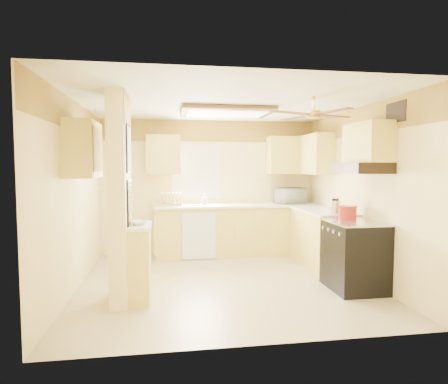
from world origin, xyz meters
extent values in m
plane|color=tan|center=(0.00, 0.00, 0.00)|extent=(4.00, 4.00, 0.00)
plane|color=white|center=(0.00, 0.00, 2.50)|extent=(4.00, 4.00, 0.00)
plane|color=#FFE79B|center=(0.00, 1.90, 1.25)|extent=(4.00, 0.00, 4.00)
plane|color=#FFE79B|center=(0.00, -1.90, 1.25)|extent=(4.00, 0.00, 4.00)
plane|color=#FFE79B|center=(-2.00, 0.00, 1.25)|extent=(0.00, 3.80, 3.80)
plane|color=#FFE79B|center=(2.00, 0.00, 1.25)|extent=(0.00, 3.80, 3.80)
cube|color=gold|center=(0.00, 1.88, 2.30)|extent=(4.00, 0.02, 0.40)
cube|color=#FFE79B|center=(-1.35, -0.55, 1.25)|extent=(0.20, 0.70, 2.50)
cube|color=#F2D761|center=(-1.13, -0.55, 0.45)|extent=(0.25, 0.55, 0.90)
cube|color=white|center=(-1.13, -0.55, 0.92)|extent=(0.28, 0.58, 0.04)
cube|color=#F2D761|center=(0.50, 1.60, 0.45)|extent=(3.00, 0.60, 0.90)
cube|color=#F2D761|center=(1.70, 0.60, 0.45)|extent=(0.60, 1.40, 0.90)
cube|color=white|center=(0.50, 1.59, 0.92)|extent=(3.04, 0.64, 0.04)
cube|color=white|center=(1.69, 0.60, 0.92)|extent=(0.64, 1.44, 0.04)
cube|color=white|center=(-0.25, 1.29, 0.43)|extent=(0.58, 0.02, 0.80)
cube|color=white|center=(-0.25, 1.89, 1.55)|extent=(0.92, 0.02, 1.02)
cube|color=white|center=(-0.25, 1.89, 1.55)|extent=(0.80, 0.02, 0.90)
cube|color=#F2D761|center=(-0.85, 1.72, 1.85)|extent=(0.60, 0.35, 0.70)
cube|color=#F2D761|center=(1.55, 1.72, 1.85)|extent=(0.90, 0.35, 0.70)
cube|color=#F2D761|center=(1.82, 1.25, 1.85)|extent=(0.35, 1.00, 0.70)
cube|color=#F2D761|center=(-1.82, -0.25, 1.85)|extent=(0.35, 0.75, 0.70)
cube|color=#F2D761|center=(1.82, -0.55, 1.95)|extent=(0.35, 0.76, 0.52)
cube|color=black|center=(1.67, -0.55, 0.45)|extent=(0.65, 0.76, 0.90)
cube|color=silver|center=(1.67, -0.55, 0.91)|extent=(0.66, 0.77, 0.02)
cylinder|color=silver|center=(1.34, -0.80, 0.80)|extent=(0.03, 0.05, 0.05)
cylinder|color=silver|center=(1.34, -0.63, 0.80)|extent=(0.03, 0.05, 0.05)
cylinder|color=silver|center=(1.34, -0.47, 0.80)|extent=(0.03, 0.05, 0.05)
cylinder|color=silver|center=(1.34, -0.30, 0.80)|extent=(0.03, 0.05, 0.05)
cube|color=black|center=(1.74, -0.55, 1.62)|extent=(0.50, 0.76, 0.14)
cube|color=black|center=(-1.24, -0.55, 1.85)|extent=(0.02, 0.42, 0.57)
cube|color=white|center=(-1.23, -0.55, 1.85)|extent=(0.01, 0.37, 0.52)
cube|color=black|center=(-1.24, -0.55, 1.20)|extent=(0.02, 0.42, 0.57)
cube|color=yellow|center=(-1.23, -0.55, 1.20)|extent=(0.01, 0.37, 0.52)
cube|color=brown|center=(0.10, 0.50, 2.46)|extent=(1.35, 0.95, 0.06)
cube|color=white|center=(0.10, 0.50, 2.44)|extent=(1.15, 0.75, 0.02)
cylinder|color=gold|center=(1.00, -0.70, 2.42)|extent=(0.04, 0.04, 0.16)
cylinder|color=gold|center=(1.00, -0.70, 2.28)|extent=(0.18, 0.18, 0.08)
cube|color=brown|center=(1.30, -0.59, 2.28)|extent=(0.55, 0.28, 0.01)
cube|color=brown|center=(0.89, -0.40, 2.28)|extent=(0.28, 0.55, 0.01)
cube|color=brown|center=(0.70, -0.81, 2.28)|extent=(0.55, 0.28, 0.01)
cube|color=brown|center=(1.11, -1.00, 2.28)|extent=(0.28, 0.55, 0.01)
cube|color=black|center=(1.98, -0.90, 2.30)|extent=(0.02, 0.40, 0.25)
imported|color=white|center=(1.51, 1.64, 1.09)|extent=(0.57, 0.42, 0.29)
imported|color=white|center=(-1.14, -0.57, 0.96)|extent=(0.26, 0.26, 0.05)
cylinder|color=#A62519|center=(1.71, -0.25, 0.99)|extent=(0.25, 0.25, 0.16)
cylinder|color=#A62519|center=(1.71, -0.25, 1.08)|extent=(0.27, 0.27, 0.02)
cylinder|color=silver|center=(1.66, 0.03, 1.04)|extent=(0.15, 0.15, 0.20)
cylinder|color=black|center=(1.66, 0.03, 1.15)|extent=(0.10, 0.10, 0.03)
cube|color=#D7B27C|center=(-0.72, 1.63, 0.96)|extent=(0.40, 0.30, 0.04)
cube|color=#D7B27C|center=(-0.89, 1.63, 1.05)|extent=(0.02, 0.27, 0.22)
cube|color=#D7B27C|center=(-0.82, 1.63, 1.05)|extent=(0.02, 0.27, 0.22)
cube|color=#D7B27C|center=(-0.75, 1.63, 1.05)|extent=(0.02, 0.27, 0.22)
cube|color=#D7B27C|center=(-0.69, 1.63, 1.05)|extent=(0.02, 0.27, 0.22)
cube|color=#D7B27C|center=(-0.62, 1.63, 1.05)|extent=(0.02, 0.27, 0.22)
cube|color=#D7B27C|center=(-0.55, 1.63, 1.05)|extent=(0.02, 0.27, 0.22)
cylinder|color=white|center=(-0.82, 1.63, 1.05)|extent=(0.02, 0.22, 0.22)
cylinder|color=white|center=(-0.69, 1.63, 1.05)|extent=(0.02, 0.22, 0.22)
cylinder|color=white|center=(-0.11, 1.66, 1.01)|extent=(0.10, 0.10, 0.13)
cylinder|color=#D7B27C|center=(-0.10, 1.66, 1.04)|extent=(0.01, 0.01, 0.21)
cylinder|color=#D7B27C|center=(-0.11, 1.68, 1.04)|extent=(0.01, 0.01, 0.21)
cylinder|color=#D7B27C|center=(-0.13, 1.66, 1.04)|extent=(0.01, 0.01, 0.21)
cylinder|color=#D7B27C|center=(-0.11, 1.64, 1.04)|extent=(0.01, 0.01, 0.21)
camera|label=1|loc=(-0.78, -5.14, 1.65)|focal=30.00mm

